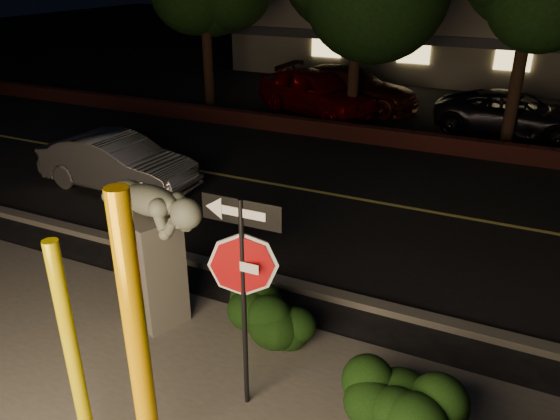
# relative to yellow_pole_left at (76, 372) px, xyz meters

# --- Properties ---
(ground) EXTENTS (90.00, 90.00, 0.00)m
(ground) POSITION_rel_yellow_pole_left_xyz_m (0.52, 11.41, -1.44)
(ground) COLOR black
(ground) RESTS_ON ground
(road) EXTENTS (80.00, 8.00, 0.01)m
(road) POSITION_rel_yellow_pole_left_xyz_m (0.52, 8.41, -1.44)
(road) COLOR black
(road) RESTS_ON ground
(lane_marking) EXTENTS (80.00, 0.12, 0.00)m
(lane_marking) POSITION_rel_yellow_pole_left_xyz_m (0.52, 8.41, -1.43)
(lane_marking) COLOR #C2B64D
(lane_marking) RESTS_ON road
(curb) EXTENTS (80.00, 0.25, 0.12)m
(curb) POSITION_rel_yellow_pole_left_xyz_m (0.52, 4.31, -1.38)
(curb) COLOR #4C4944
(curb) RESTS_ON ground
(brick_wall) EXTENTS (40.00, 0.35, 0.50)m
(brick_wall) POSITION_rel_yellow_pole_left_xyz_m (0.52, 12.71, -1.19)
(brick_wall) COLOR #4D1D18
(brick_wall) RESTS_ON ground
(parking_lot) EXTENTS (40.00, 12.00, 0.01)m
(parking_lot) POSITION_rel_yellow_pole_left_xyz_m (0.52, 18.41, -1.44)
(parking_lot) COLOR black
(parking_lot) RESTS_ON ground
(building) EXTENTS (22.00, 10.20, 4.00)m
(building) POSITION_rel_yellow_pole_left_xyz_m (0.52, 26.39, 0.56)
(building) COLOR #686453
(building) RESTS_ON ground
(yellow_pole_left) EXTENTS (0.14, 0.14, 2.89)m
(yellow_pole_left) POSITION_rel_yellow_pole_left_xyz_m (0.00, 0.00, 0.00)
(yellow_pole_left) COLOR yellow
(yellow_pole_left) RESTS_ON ground
(yellow_pole_right) EXTENTS (0.18, 0.18, 3.65)m
(yellow_pole_right) POSITION_rel_yellow_pole_left_xyz_m (1.05, -0.24, 0.38)
(yellow_pole_right) COLOR #D79600
(yellow_pole_right) RESTS_ON ground
(signpost) EXTENTS (0.95, 0.07, 2.80)m
(signpost) POSITION_rel_yellow_pole_left_xyz_m (0.96, 1.66, 0.55)
(signpost) COLOR black
(signpost) RESTS_ON ground
(sculpture) EXTENTS (2.16, 1.28, 2.35)m
(sculpture) POSITION_rel_yellow_pole_left_xyz_m (-1.05, 2.60, 0.01)
(sculpture) COLOR #4C4944
(sculpture) RESTS_ON ground
(hedge_center) EXTENTS (1.78, 1.00, 0.88)m
(hedge_center) POSITION_rel_yellow_pole_left_xyz_m (0.62, 3.06, -1.00)
(hedge_center) COLOR black
(hedge_center) RESTS_ON ground
(hedge_right) EXTENTS (1.67, 1.05, 1.03)m
(hedge_right) POSITION_rel_yellow_pole_left_xyz_m (2.76, 1.93, -0.93)
(hedge_right) COLOR black
(hedge_right) RESTS_ON ground
(silver_sedan) EXTENTS (3.98, 1.42, 1.31)m
(silver_sedan) POSITION_rel_yellow_pole_left_xyz_m (-5.21, 6.61, -0.79)
(silver_sedan) COLOR #A1A0A5
(silver_sedan) RESTS_ON ground
(parked_car_red) EXTENTS (5.14, 3.74, 1.63)m
(parked_car_red) POSITION_rel_yellow_pole_left_xyz_m (-3.53, 15.21, -0.63)
(parked_car_red) COLOR #780304
(parked_car_red) RESTS_ON ground
(parked_car_darkred) EXTENTS (5.36, 2.40, 1.53)m
(parked_car_darkred) POSITION_rel_yellow_pole_left_xyz_m (-2.74, 16.43, -0.68)
(parked_car_darkred) COLOR #3B110A
(parked_car_darkred) RESTS_ON ground
(parked_car_dark) EXTENTS (4.94, 2.54, 1.33)m
(parked_car_dark) POSITION_rel_yellow_pole_left_xyz_m (3.08, 15.49, -0.78)
(parked_car_dark) COLOR black
(parked_car_dark) RESTS_ON ground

